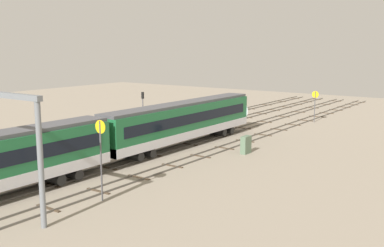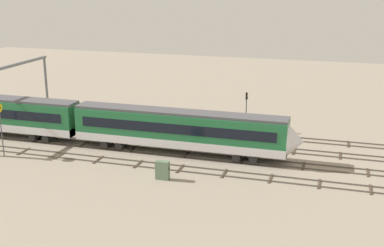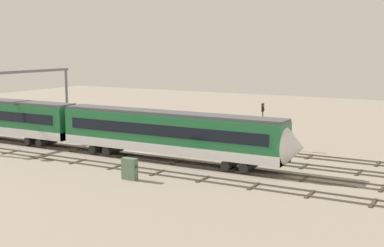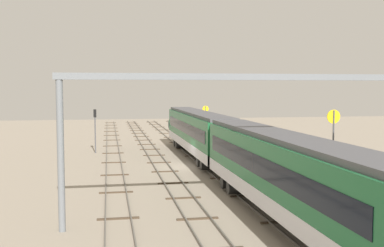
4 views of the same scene
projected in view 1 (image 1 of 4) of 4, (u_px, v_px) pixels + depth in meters
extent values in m
plane|color=gray|center=(136.00, 152.00, 48.69)|extent=(137.19, 137.19, 0.00)
cube|color=#59544C|center=(193.00, 161.00, 44.44)|extent=(121.19, 0.07, 0.16)
cube|color=#59544C|center=(181.00, 159.00, 45.27)|extent=(121.19, 0.07, 0.16)
cube|color=#473828|center=(48.00, 208.00, 31.77)|extent=(0.24, 2.40, 0.08)
cube|color=#473828|center=(98.00, 191.00, 35.51)|extent=(0.24, 2.40, 0.08)
cube|color=#473828|center=(139.00, 177.00, 39.25)|extent=(0.24, 2.40, 0.08)
cube|color=#473828|center=(172.00, 166.00, 42.99)|extent=(0.24, 2.40, 0.08)
cube|color=#473828|center=(200.00, 156.00, 46.73)|extent=(0.24, 2.40, 0.08)
cube|color=#473828|center=(224.00, 148.00, 50.47)|extent=(0.24, 2.40, 0.08)
cube|color=#473828|center=(245.00, 141.00, 54.22)|extent=(0.24, 2.40, 0.08)
cube|color=#473828|center=(263.00, 135.00, 57.96)|extent=(0.24, 2.40, 0.08)
cube|color=#473828|center=(279.00, 129.00, 61.70)|extent=(0.24, 2.40, 0.08)
cube|color=#473828|center=(293.00, 125.00, 65.44)|extent=(0.24, 2.40, 0.08)
cube|color=#473828|center=(305.00, 120.00, 69.18)|extent=(0.24, 2.40, 0.08)
cube|color=#473828|center=(316.00, 117.00, 72.92)|extent=(0.24, 2.40, 0.08)
cube|color=#473828|center=(326.00, 113.00, 76.67)|extent=(0.24, 2.40, 0.08)
cube|color=#473828|center=(336.00, 110.00, 80.41)|extent=(0.24, 2.40, 0.08)
cube|color=#473828|center=(344.00, 107.00, 84.15)|extent=(0.24, 2.40, 0.08)
cube|color=#473828|center=(352.00, 105.00, 87.89)|extent=(0.24, 2.40, 0.08)
cube|color=#473828|center=(359.00, 102.00, 91.63)|extent=(0.24, 2.40, 0.08)
cube|color=#59544C|center=(158.00, 155.00, 46.99)|extent=(121.19, 0.07, 0.16)
cube|color=#59544C|center=(147.00, 153.00, 47.81)|extent=(121.19, 0.07, 0.16)
cube|color=#473828|center=(50.00, 185.00, 37.17)|extent=(0.24, 2.40, 0.08)
cube|color=#473828|center=(107.00, 168.00, 42.29)|extent=(0.24, 2.40, 0.08)
cube|color=#473828|center=(152.00, 155.00, 47.41)|extent=(0.24, 2.40, 0.08)
cube|color=#473828|center=(188.00, 144.00, 52.53)|extent=(0.24, 2.40, 0.08)
cube|color=#473828|center=(218.00, 135.00, 57.65)|extent=(0.24, 2.40, 0.08)
cube|color=#473828|center=(243.00, 128.00, 62.77)|extent=(0.24, 2.40, 0.08)
cube|color=#473828|center=(264.00, 122.00, 67.89)|extent=(0.24, 2.40, 0.08)
cube|color=#473828|center=(282.00, 116.00, 73.01)|extent=(0.24, 2.40, 0.08)
cube|color=#473828|center=(298.00, 112.00, 78.13)|extent=(0.24, 2.40, 0.08)
cube|color=#473828|center=(312.00, 108.00, 83.25)|extent=(0.24, 2.40, 0.08)
cube|color=#473828|center=(324.00, 104.00, 88.37)|extent=(0.24, 2.40, 0.08)
cube|color=#473828|center=(335.00, 101.00, 93.49)|extent=(0.24, 2.40, 0.08)
cube|color=#59544C|center=(126.00, 150.00, 49.53)|extent=(121.19, 0.07, 0.16)
cube|color=#59544C|center=(116.00, 148.00, 50.36)|extent=(121.19, 0.07, 0.16)
cube|color=#473828|center=(19.00, 175.00, 39.82)|extent=(0.24, 2.40, 0.08)
cube|color=#473828|center=(65.00, 163.00, 43.87)|extent=(0.24, 2.40, 0.08)
cube|color=#473828|center=(104.00, 153.00, 47.92)|extent=(0.24, 2.40, 0.08)
cube|color=#473828|center=(137.00, 145.00, 51.98)|extent=(0.24, 2.40, 0.08)
cube|color=#473828|center=(165.00, 138.00, 56.03)|extent=(0.24, 2.40, 0.08)
cube|color=#473828|center=(189.00, 132.00, 60.09)|extent=(0.24, 2.40, 0.08)
cube|color=#473828|center=(210.00, 126.00, 64.14)|extent=(0.24, 2.40, 0.08)
cube|color=#473828|center=(229.00, 121.00, 68.19)|extent=(0.24, 2.40, 0.08)
cube|color=#473828|center=(245.00, 117.00, 72.25)|extent=(0.24, 2.40, 0.08)
cube|color=#473828|center=(260.00, 113.00, 76.30)|extent=(0.24, 2.40, 0.08)
cube|color=#473828|center=(273.00, 110.00, 80.35)|extent=(0.24, 2.40, 0.08)
cube|color=#473828|center=(285.00, 107.00, 84.41)|extent=(0.24, 2.40, 0.08)
cube|color=#473828|center=(296.00, 104.00, 88.46)|extent=(0.24, 2.40, 0.08)
cube|color=#473828|center=(306.00, 102.00, 92.51)|extent=(0.24, 2.40, 0.08)
cube|color=#473828|center=(315.00, 99.00, 96.57)|extent=(0.24, 2.40, 0.08)
cube|color=#59544C|center=(97.00, 145.00, 52.08)|extent=(121.19, 0.07, 0.16)
cube|color=#59544C|center=(89.00, 143.00, 52.90)|extent=(121.19, 0.07, 0.16)
cube|color=#473828|center=(14.00, 162.00, 44.39)|extent=(0.24, 2.40, 0.08)
cube|color=#473828|center=(70.00, 149.00, 49.79)|extent=(0.24, 2.40, 0.08)
cube|color=#473828|center=(114.00, 139.00, 55.20)|extent=(0.24, 2.40, 0.08)
cube|color=#473828|center=(151.00, 131.00, 60.60)|extent=(0.24, 2.40, 0.08)
cube|color=#473828|center=(181.00, 124.00, 66.01)|extent=(0.24, 2.40, 0.08)
cube|color=#473828|center=(207.00, 118.00, 71.41)|extent=(0.24, 2.40, 0.08)
cube|color=#473828|center=(229.00, 113.00, 76.82)|extent=(0.24, 2.40, 0.08)
cube|color=#473828|center=(249.00, 109.00, 82.22)|extent=(0.24, 2.40, 0.08)
cube|color=#473828|center=(265.00, 105.00, 87.63)|extent=(0.24, 2.40, 0.08)
cube|color=#473828|center=(280.00, 101.00, 93.03)|extent=(0.24, 2.40, 0.08)
cube|color=#473828|center=(294.00, 98.00, 98.44)|extent=(0.24, 2.40, 0.08)
cube|color=#1E6638|center=(183.00, 121.00, 51.27)|extent=(24.00, 2.90, 3.60)
cube|color=silver|center=(183.00, 133.00, 51.50)|extent=(24.00, 2.94, 0.90)
cube|color=#4C4C51|center=(183.00, 104.00, 50.95)|extent=(24.00, 2.50, 0.30)
cube|color=black|center=(194.00, 118.00, 50.37)|extent=(22.00, 0.04, 1.10)
cube|color=black|center=(173.00, 116.00, 52.04)|extent=(22.00, 0.04, 1.10)
cylinder|color=black|center=(131.00, 155.00, 44.76)|extent=(0.90, 2.70, 0.90)
cylinder|color=black|center=(143.00, 152.00, 46.21)|extent=(0.90, 2.70, 0.90)
cylinder|color=black|center=(216.00, 132.00, 57.09)|extent=(0.90, 2.70, 0.90)
cylinder|color=black|center=(223.00, 129.00, 58.54)|extent=(0.90, 2.70, 0.90)
cylinder|color=black|center=(51.00, 177.00, 37.18)|extent=(0.90, 2.70, 0.90)
cylinder|color=black|center=(69.00, 172.00, 38.63)|extent=(0.90, 2.70, 0.90)
cone|color=silver|center=(240.00, 110.00, 61.58)|extent=(1.60, 3.24, 3.24)
cylinder|color=slate|center=(41.00, 166.00, 27.83)|extent=(0.36, 0.36, 7.89)
cylinder|color=#4C4C51|center=(315.00, 107.00, 67.40)|extent=(0.12, 0.12, 4.56)
cylinder|color=yellow|center=(315.00, 94.00, 67.13)|extent=(0.05, 1.00, 1.00)
cube|color=black|center=(315.00, 94.00, 67.15)|extent=(0.02, 0.45, 0.12)
cylinder|color=#4C4C51|center=(101.00, 161.00, 32.99)|extent=(0.12, 0.12, 5.89)
cylinder|color=yellow|center=(100.00, 127.00, 32.60)|extent=(0.05, 0.97, 0.97)
cube|color=black|center=(101.00, 127.00, 32.62)|extent=(0.02, 0.44, 0.12)
cylinder|color=#4C4C51|center=(143.00, 114.00, 62.02)|extent=(0.14, 0.14, 4.13)
cube|color=black|center=(143.00, 95.00, 61.60)|extent=(0.20, 0.32, 0.90)
sphere|color=yellow|center=(143.00, 94.00, 61.65)|extent=(0.20, 0.20, 0.20)
sphere|color=#262626|center=(143.00, 97.00, 61.72)|extent=(0.20, 0.20, 0.20)
cube|color=#597259|center=(246.00, 145.00, 47.93)|extent=(1.34, 0.62, 1.86)
cube|color=#333333|center=(249.00, 141.00, 48.43)|extent=(0.02, 0.43, 0.24)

